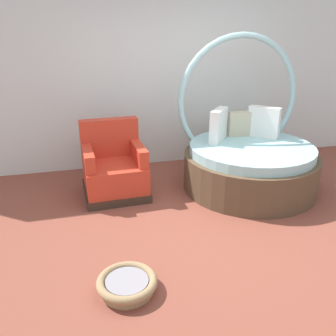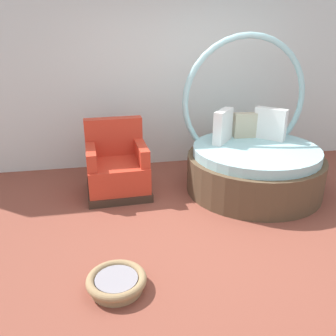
{
  "view_description": "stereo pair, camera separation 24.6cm",
  "coord_description": "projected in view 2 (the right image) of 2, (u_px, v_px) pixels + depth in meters",
  "views": [
    {
      "loc": [
        -1.34,
        -3.13,
        2.07
      ],
      "look_at": [
        -0.4,
        0.53,
        0.55
      ],
      "focal_mm": 37.9,
      "sensor_mm": 36.0,
      "label": 1
    },
    {
      "loc": [
        -1.09,
        -3.19,
        2.07
      ],
      "look_at": [
        -0.4,
        0.53,
        0.55
      ],
      "focal_mm": 37.9,
      "sensor_mm": 36.0,
      "label": 2
    }
  ],
  "objects": [
    {
      "name": "red_armchair",
      "position": [
        117.0,
        168.0,
        4.66
      ],
      "size": [
        0.83,
        0.83,
        0.94
      ],
      "color": "#38281E",
      "rests_on": "ground_plane"
    },
    {
      "name": "back_wall",
      "position": [
        173.0,
        61.0,
        5.3
      ],
      "size": [
        8.0,
        0.12,
        3.15
      ],
      "primitive_type": "cube",
      "color": "silver",
      "rests_on": "ground_plane"
    },
    {
      "name": "pet_basket",
      "position": [
        117.0,
        282.0,
        2.97
      ],
      "size": [
        0.51,
        0.51,
        0.13
      ],
      "color": "#9E7F56",
      "rests_on": "ground_plane"
    },
    {
      "name": "round_daybed",
      "position": [
        253.0,
        160.0,
        4.73
      ],
      "size": [
        1.78,
        1.78,
        2.0
      ],
      "color": "brown",
      "rests_on": "ground_plane"
    },
    {
      "name": "ground_plane",
      "position": [
        213.0,
        231.0,
        3.87
      ],
      "size": [
        8.0,
        8.0,
        0.02
      ],
      "primitive_type": "cube",
      "color": "brown"
    }
  ]
}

